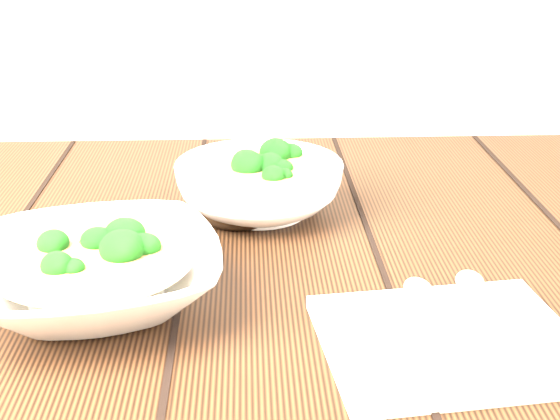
% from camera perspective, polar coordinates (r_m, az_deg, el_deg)
% --- Properties ---
extents(table, '(1.20, 0.80, 0.75)m').
position_cam_1_polar(table, '(0.90, -5.13, -9.80)').
color(table, black).
rests_on(table, ground).
extents(soup_bowl_front, '(0.27, 0.27, 0.07)m').
position_cam_1_polar(soup_bowl_front, '(0.73, -13.40, -4.51)').
color(soup_bowl_front, silver).
rests_on(soup_bowl_front, table).
extents(soup_bowl_back, '(0.24, 0.24, 0.07)m').
position_cam_1_polar(soup_bowl_back, '(0.92, -1.53, 1.78)').
color(soup_bowl_back, silver).
rests_on(soup_bowl_back, table).
extents(trivet, '(0.11, 0.11, 0.02)m').
position_cam_1_polar(trivet, '(0.91, -2.98, 0.17)').
color(trivet, black).
rests_on(trivet, table).
extents(napkin, '(0.23, 0.19, 0.01)m').
position_cam_1_polar(napkin, '(0.68, 12.22, -9.35)').
color(napkin, '#BFB89F').
rests_on(napkin, table).
extents(spoon_left, '(0.03, 0.17, 0.01)m').
position_cam_1_polar(spoon_left, '(0.70, 10.51, -7.04)').
color(spoon_left, '#A7A393').
rests_on(spoon_left, napkin).
extents(spoon_right, '(0.05, 0.17, 0.01)m').
position_cam_1_polar(spoon_right, '(0.73, 13.88, -6.33)').
color(spoon_right, '#A7A393').
rests_on(spoon_right, napkin).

